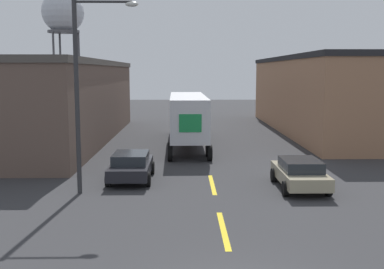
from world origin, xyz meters
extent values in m
cube|color=yellow|center=(0.00, 4.78, 0.00)|extent=(0.20, 4.00, 0.01)
cube|color=yellow|center=(0.00, 11.38, 0.00)|extent=(0.20, 4.00, 0.01)
cube|color=brown|center=(-11.47, 26.44, 2.89)|extent=(8.73, 27.12, 5.77)
cube|color=#4C4742|center=(-11.47, 26.44, 5.97)|extent=(8.93, 27.32, 0.40)
cube|color=#9E7051|center=(13.71, 31.82, 3.13)|extent=(13.21, 27.89, 6.26)
cube|color=#232326|center=(13.71, 31.82, 6.46)|extent=(13.41, 28.09, 0.40)
cube|color=silver|center=(-1.24, 29.66, 1.98)|extent=(2.32, 3.17, 3.00)
cube|color=silver|center=(-1.10, 22.20, 2.38)|extent=(2.60, 11.23, 2.63)
cube|color=#198442|center=(-0.99, 16.60, 2.38)|extent=(1.31, 0.06, 1.05)
cylinder|color=black|center=(-0.06, 30.08, 0.48)|extent=(0.30, 0.97, 0.96)
cylinder|color=black|center=(-2.44, 30.03, 0.48)|extent=(0.30, 0.97, 0.96)
cylinder|color=black|center=(-0.03, 28.82, 0.48)|extent=(0.30, 0.97, 0.96)
cylinder|color=black|center=(-2.41, 28.78, 0.48)|extent=(0.30, 0.97, 0.96)
cylinder|color=black|center=(0.16, 18.84, 0.48)|extent=(0.30, 0.97, 0.96)
cylinder|color=black|center=(-2.22, 18.79, 0.48)|extent=(0.30, 0.97, 0.96)
cylinder|color=black|center=(0.19, 17.44, 0.48)|extent=(0.30, 0.97, 0.96)
cylinder|color=black|center=(-2.19, 17.39, 0.48)|extent=(0.30, 0.97, 0.96)
cube|color=black|center=(-3.97, 12.42, 0.61)|extent=(1.88, 4.43, 0.56)
cube|color=#23282D|center=(-3.97, 12.29, 1.14)|extent=(1.66, 2.30, 0.49)
cylinder|color=black|center=(-3.03, 13.80, 0.33)|extent=(0.22, 0.66, 0.66)
cylinder|color=black|center=(-4.91, 13.80, 0.33)|extent=(0.22, 0.66, 0.66)
cylinder|color=black|center=(-3.03, 11.05, 0.33)|extent=(0.22, 0.66, 0.66)
cylinder|color=black|center=(-4.91, 11.05, 0.33)|extent=(0.22, 0.66, 0.66)
cube|color=tan|center=(3.97, 10.56, 0.61)|extent=(1.88, 4.43, 0.56)
cube|color=#23282D|center=(3.97, 10.43, 1.14)|extent=(1.66, 2.30, 0.49)
cylinder|color=black|center=(4.91, 11.94, 0.33)|extent=(0.22, 0.66, 0.66)
cylinder|color=black|center=(3.03, 11.94, 0.33)|extent=(0.22, 0.66, 0.66)
cylinder|color=black|center=(4.91, 9.19, 0.33)|extent=(0.22, 0.66, 0.66)
cylinder|color=black|center=(3.03, 9.19, 0.33)|extent=(0.22, 0.66, 0.66)
cylinder|color=#47474C|center=(-15.38, 54.03, 5.37)|extent=(0.28, 0.28, 10.75)
cylinder|color=#47474C|center=(-18.28, 55.70, 5.37)|extent=(0.28, 0.28, 10.75)
cylinder|color=#47474C|center=(-18.28, 52.35, 5.37)|extent=(0.28, 0.28, 10.75)
cylinder|color=#4C4C51|center=(-17.31, 54.03, 10.55)|extent=(4.14, 4.14, 0.30)
sphere|color=#B7BCC6|center=(-17.31, 54.03, 13.09)|extent=(5.52, 5.52, 5.52)
cylinder|color=#2D2D30|center=(-5.95, 9.79, 4.20)|extent=(0.20, 0.20, 8.41)
cylinder|color=#2D2D30|center=(-4.74, 9.79, 8.26)|extent=(2.43, 0.11, 0.11)
ellipsoid|color=silver|center=(-3.52, 9.79, 8.16)|extent=(0.56, 0.32, 0.22)
camera|label=1|loc=(-1.31, -11.00, 5.36)|focal=45.00mm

